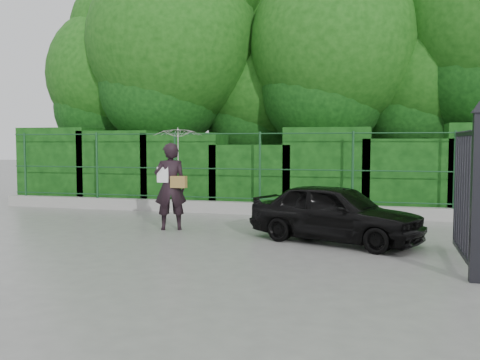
# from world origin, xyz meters

# --- Properties ---
(ground) EXTENTS (80.00, 80.00, 0.00)m
(ground) POSITION_xyz_m (0.00, 0.00, 0.00)
(ground) COLOR gray
(kerb) EXTENTS (14.00, 0.25, 0.30)m
(kerb) POSITION_xyz_m (0.00, 4.50, 0.15)
(kerb) COLOR #9E9E99
(kerb) RESTS_ON ground
(fence) EXTENTS (14.13, 0.06, 1.80)m
(fence) POSITION_xyz_m (0.22, 4.50, 1.20)
(fence) COLOR #184522
(fence) RESTS_ON kerb
(hedge) EXTENTS (14.20, 1.20, 2.29)m
(hedge) POSITION_xyz_m (-0.03, 5.50, 1.06)
(hedge) COLOR black
(hedge) RESTS_ON ground
(trees) EXTENTS (17.10, 6.15, 8.08)m
(trees) POSITION_xyz_m (1.14, 7.74, 4.62)
(trees) COLOR black
(trees) RESTS_ON ground
(gate) EXTENTS (0.22, 2.33, 2.36)m
(gate) POSITION_xyz_m (4.60, -0.72, 1.19)
(gate) COLOR black
(gate) RESTS_ON ground
(woman) EXTENTS (1.04, 1.01, 2.15)m
(woman) POSITION_xyz_m (-0.77, 1.73, 1.40)
(woman) COLOR black
(woman) RESTS_ON ground
(car) EXTENTS (3.44, 2.37, 1.09)m
(car) POSITION_xyz_m (2.59, 1.17, 0.54)
(car) COLOR black
(car) RESTS_ON ground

